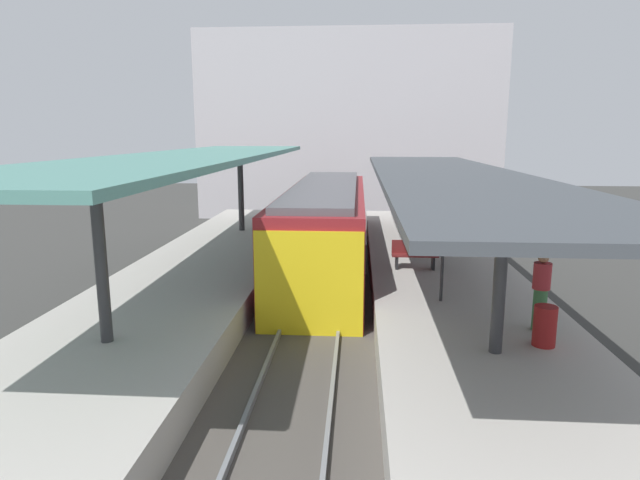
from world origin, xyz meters
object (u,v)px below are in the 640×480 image
object	(u,v)px
platform_sign	(444,237)
litter_bin	(545,326)
passenger_mid_platform	(541,290)
platform_bench	(415,254)
passenger_near_bench	(437,218)
commuter_train	(325,228)

from	to	relation	value
platform_sign	litter_bin	xyz separation A→B (m)	(1.58, -2.74, -1.22)
passenger_mid_platform	platform_bench	bearing A→B (deg)	111.98
litter_bin	passenger_near_bench	bearing A→B (deg)	93.06
passenger_near_bench	platform_sign	bearing A→B (deg)	-97.16
platform_sign	passenger_mid_platform	size ratio (longest dim) A/B	1.32
platform_bench	commuter_train	bearing A→B (deg)	136.14
litter_bin	platform_bench	bearing A→B (deg)	107.58
commuter_train	passenger_mid_platform	world-z (taller)	commuter_train
platform_bench	passenger_mid_platform	distance (m)	5.55
commuter_train	passenger_near_bench	world-z (taller)	commuter_train
passenger_near_bench	passenger_mid_platform	distance (m)	9.90
platform_bench	passenger_near_bench	distance (m)	4.94
platform_bench	platform_sign	world-z (taller)	platform_sign
commuter_train	platform_bench	distance (m)	4.05
commuter_train	platform_sign	bearing A→B (deg)	-61.89
commuter_train	platform_bench	size ratio (longest dim) A/B	9.40
commuter_train	passenger_mid_platform	bearing A→B (deg)	-57.85
platform_bench	litter_bin	world-z (taller)	platform_bench
commuter_train	platform_sign	size ratio (longest dim) A/B	5.96
litter_bin	passenger_mid_platform	distance (m)	1.00
platform_bench	passenger_near_bench	world-z (taller)	passenger_near_bench
commuter_train	passenger_mid_platform	size ratio (longest dim) A/B	7.86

